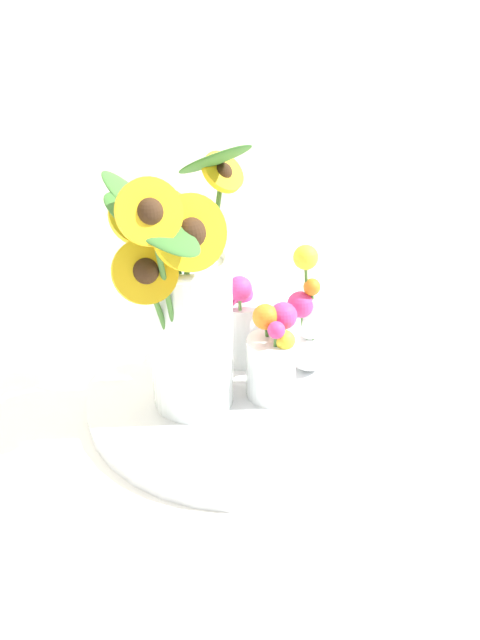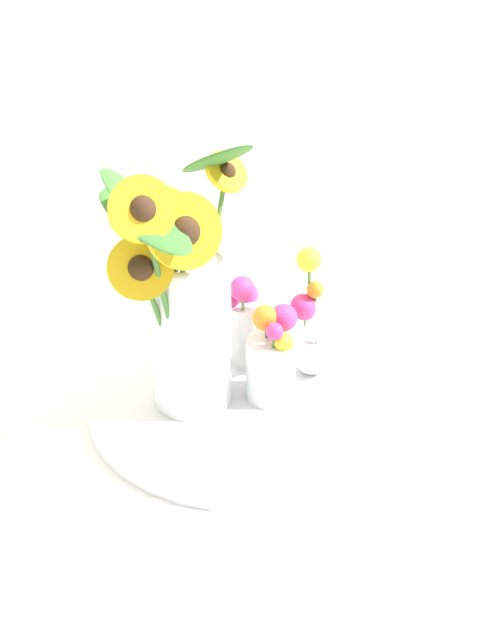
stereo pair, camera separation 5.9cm
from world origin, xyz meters
The scene contains 6 objects.
ground_plane centered at (0.00, 0.00, 0.00)m, with size 6.00×6.00×0.00m, color white.
serving_tray centered at (0.01, 0.07, 0.01)m, with size 0.45×0.45×0.02m.
mason_jar_sunflowers centered at (-0.07, 0.07, 0.17)m, with size 0.24×0.21×0.37m.
vase_small_center centered at (0.04, 0.03, 0.08)m, with size 0.08×0.07×0.14m.
vase_bulb_right centered at (0.12, 0.06, 0.09)m, with size 0.07×0.06×0.21m.
vase_small_back centered at (0.05, 0.14, 0.10)m, with size 0.08×0.08×0.17m.
Camera 1 is at (-0.37, -0.58, 0.57)m, focal length 35.00 mm.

